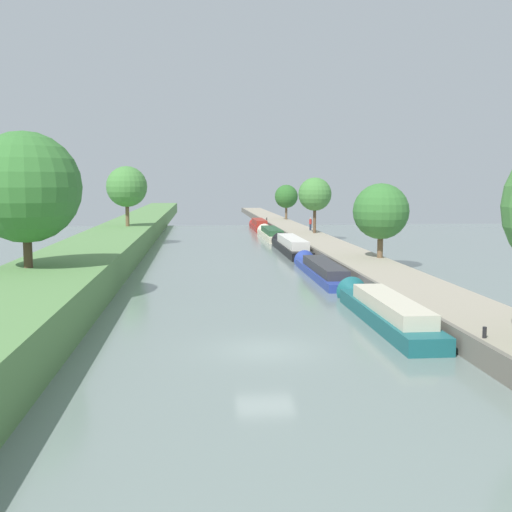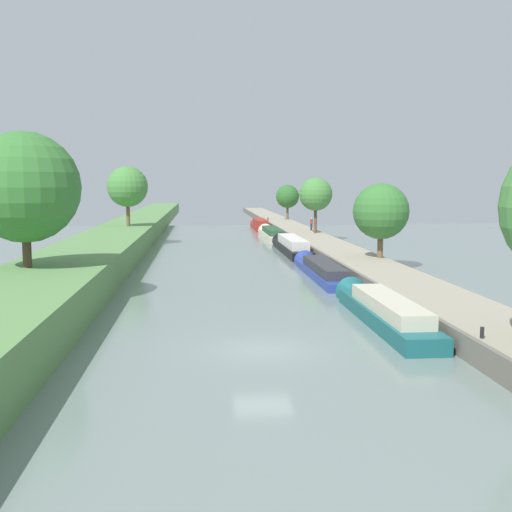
{
  "view_description": "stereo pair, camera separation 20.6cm",
  "coord_description": "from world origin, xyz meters",
  "px_view_note": "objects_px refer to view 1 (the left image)",
  "views": [
    {
      "loc": [
        -2.77,
        -25.77,
        7.08
      ],
      "look_at": [
        1.99,
        25.97,
        1.0
      ],
      "focal_mm": 43.59,
      "sensor_mm": 36.0,
      "label": 1
    },
    {
      "loc": [
        -2.56,
        -25.79,
        7.08
      ],
      "look_at": [
        1.99,
        25.97,
        1.0
      ],
      "focal_mm": 43.59,
      "sensor_mm": 36.0,
      "label": 2
    }
  ],
  "objects_px": {
    "narrowboat_red": "(258,225)",
    "mooring_bollard_far": "(267,219)",
    "person_walking": "(310,224)",
    "narrowboat_black": "(290,245)",
    "narrowboat_blue": "(321,269)",
    "narrowboat_cream": "(270,234)",
    "mooring_bollard_near": "(485,332)",
    "narrowboat_teal": "(383,310)"
  },
  "relations": [
    {
      "from": "narrowboat_black",
      "to": "narrowboat_cream",
      "type": "xyz_separation_m",
      "value": [
        -0.16,
        16.71,
        -0.09
      ]
    },
    {
      "from": "narrowboat_teal",
      "to": "narrowboat_blue",
      "type": "bearing_deg",
      "value": 90.44
    },
    {
      "from": "narrowboat_blue",
      "to": "narrowboat_cream",
      "type": "height_order",
      "value": "narrowboat_cream"
    },
    {
      "from": "narrowboat_cream",
      "to": "person_walking",
      "type": "distance_m",
      "value": 5.38
    },
    {
      "from": "narrowboat_cream",
      "to": "narrowboat_red",
      "type": "height_order",
      "value": "narrowboat_red"
    },
    {
      "from": "person_walking",
      "to": "narrowboat_blue",
      "type": "bearing_deg",
      "value": -98.9
    },
    {
      "from": "narrowboat_red",
      "to": "mooring_bollard_far",
      "type": "height_order",
      "value": "narrowboat_red"
    },
    {
      "from": "narrowboat_blue",
      "to": "narrowboat_cream",
      "type": "bearing_deg",
      "value": 90.03
    },
    {
      "from": "narrowboat_blue",
      "to": "narrowboat_black",
      "type": "distance_m",
      "value": 16.88
    },
    {
      "from": "narrowboat_black",
      "to": "mooring_bollard_far",
      "type": "relative_size",
      "value": 36.67
    },
    {
      "from": "narrowboat_black",
      "to": "narrowboat_red",
      "type": "relative_size",
      "value": 1.22
    },
    {
      "from": "narrowboat_teal",
      "to": "mooring_bollard_far",
      "type": "relative_size",
      "value": 30.03
    },
    {
      "from": "narrowboat_black",
      "to": "narrowboat_red",
      "type": "bearing_deg",
      "value": 90.33
    },
    {
      "from": "person_walking",
      "to": "narrowboat_black",
      "type": "bearing_deg",
      "value": -107.26
    },
    {
      "from": "narrowboat_red",
      "to": "person_walking",
      "type": "distance_m",
      "value": 17.27
    },
    {
      "from": "narrowboat_red",
      "to": "narrowboat_black",
      "type": "bearing_deg",
      "value": -89.67
    },
    {
      "from": "mooring_bollard_near",
      "to": "narrowboat_black",
      "type": "bearing_deg",
      "value": 92.53
    },
    {
      "from": "narrowboat_black",
      "to": "narrowboat_red",
      "type": "xyz_separation_m",
      "value": [
        -0.19,
        32.65,
        -0.02
      ]
    },
    {
      "from": "narrowboat_blue",
      "to": "mooring_bollard_far",
      "type": "bearing_deg",
      "value": 88.02
    },
    {
      "from": "narrowboat_teal",
      "to": "narrowboat_red",
      "type": "height_order",
      "value": "narrowboat_red"
    },
    {
      "from": "narrowboat_blue",
      "to": "narrowboat_red",
      "type": "height_order",
      "value": "narrowboat_red"
    },
    {
      "from": "mooring_bollard_near",
      "to": "mooring_bollard_far",
      "type": "xyz_separation_m",
      "value": [
        0.0,
        79.35,
        0.0
      ]
    },
    {
      "from": "narrowboat_teal",
      "to": "narrowboat_black",
      "type": "bearing_deg",
      "value": 89.97
    },
    {
      "from": "person_walking",
      "to": "mooring_bollard_near",
      "type": "distance_m",
      "value": 56.79
    },
    {
      "from": "narrowboat_blue",
      "to": "narrowboat_black",
      "type": "xyz_separation_m",
      "value": [
        0.14,
        16.88,
        0.17
      ]
    },
    {
      "from": "narrowboat_black",
      "to": "narrowboat_cream",
      "type": "distance_m",
      "value": 16.71
    },
    {
      "from": "narrowboat_black",
      "to": "narrowboat_cream",
      "type": "height_order",
      "value": "narrowboat_black"
    },
    {
      "from": "narrowboat_blue",
      "to": "mooring_bollard_near",
      "type": "bearing_deg",
      "value": -85.32
    },
    {
      "from": "narrowboat_red",
      "to": "mooring_bollard_near",
      "type": "xyz_separation_m",
      "value": [
        1.98,
        -73.1,
        0.57
      ]
    },
    {
      "from": "narrowboat_cream",
      "to": "narrowboat_blue",
      "type": "bearing_deg",
      "value": -89.97
    },
    {
      "from": "narrowboat_cream",
      "to": "mooring_bollard_near",
      "type": "distance_m",
      "value": 57.21
    },
    {
      "from": "narrowboat_cream",
      "to": "mooring_bollard_near",
      "type": "relative_size",
      "value": 34.6
    },
    {
      "from": "narrowboat_teal",
      "to": "narrowboat_cream",
      "type": "height_order",
      "value": "narrowboat_teal"
    },
    {
      "from": "mooring_bollard_near",
      "to": "mooring_bollard_far",
      "type": "bearing_deg",
      "value": 90.0
    },
    {
      "from": "narrowboat_cream",
      "to": "person_walking",
      "type": "bearing_deg",
      "value": -5.25
    },
    {
      "from": "narrowboat_cream",
      "to": "narrowboat_teal",
      "type": "bearing_deg",
      "value": -89.84
    },
    {
      "from": "narrowboat_teal",
      "to": "narrowboat_red",
      "type": "relative_size",
      "value": 1.0
    },
    {
      "from": "narrowboat_teal",
      "to": "person_walking",
      "type": "bearing_deg",
      "value": 84.11
    },
    {
      "from": "narrowboat_black",
      "to": "person_walking",
      "type": "distance_m",
      "value": 17.04
    },
    {
      "from": "narrowboat_teal",
      "to": "mooring_bollard_far",
      "type": "distance_m",
      "value": 71.76
    },
    {
      "from": "narrowboat_teal",
      "to": "mooring_bollard_near",
      "type": "relative_size",
      "value": 30.03
    },
    {
      "from": "narrowboat_red",
      "to": "narrowboat_cream",
      "type": "bearing_deg",
      "value": -89.88
    }
  ]
}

